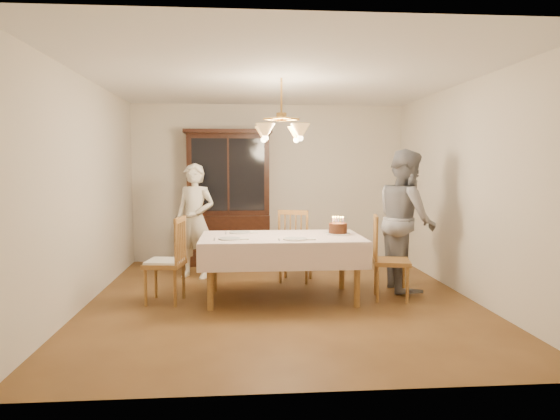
{
  "coord_description": "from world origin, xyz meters",
  "views": [
    {
      "loc": [
        -0.49,
        -5.84,
        1.58
      ],
      "look_at": [
        0.0,
        0.2,
        1.05
      ],
      "focal_mm": 32.0,
      "sensor_mm": 36.0,
      "label": 1
    }
  ],
  "objects": [
    {
      "name": "adult_in_grey",
      "position": [
        1.63,
        0.35,
        0.9
      ],
      "size": [
        0.69,
        0.88,
        1.8
      ],
      "primitive_type": "imported",
      "rotation": [
        0.0,
        0.0,
        1.57
      ],
      "color": "slate",
      "rests_on": "ground"
    },
    {
      "name": "elderly_woman",
      "position": [
        -1.13,
        1.25,
        0.81
      ],
      "size": [
        0.7,
        0.59,
        1.62
      ],
      "primitive_type": "imported",
      "rotation": [
        0.0,
        0.0,
        -0.41
      ],
      "color": "beige",
      "rests_on": "ground"
    },
    {
      "name": "chandelier",
      "position": [
        -0.0,
        -0.0,
        1.98
      ],
      "size": [
        0.62,
        0.62,
        0.73
      ],
      "color": "#BF8C3F",
      "rests_on": "ground"
    },
    {
      "name": "chair_right_end",
      "position": [
        1.29,
        -0.11,
        0.44
      ],
      "size": [
        0.5,
        0.52,
        1.0
      ],
      "color": "brown",
      "rests_on": "ground"
    },
    {
      "name": "dining_table",
      "position": [
        0.0,
        0.0,
        0.68
      ],
      "size": [
        1.9,
        1.1,
        0.76
      ],
      "color": "brown",
      "rests_on": "ground"
    },
    {
      "name": "chair_far_side",
      "position": [
        0.27,
        0.9,
        0.44
      ],
      "size": [
        0.55,
        0.53,
        1.0
      ],
      "color": "brown",
      "rests_on": "ground"
    },
    {
      "name": "room_shell",
      "position": [
        0.0,
        0.0,
        1.58
      ],
      "size": [
        5.0,
        5.0,
        5.0
      ],
      "color": "white",
      "rests_on": "ground"
    },
    {
      "name": "place_setting_far_left",
      "position": [
        -0.48,
        0.29,
        0.77
      ],
      "size": [
        0.41,
        0.26,
        0.02
      ],
      "color": "white",
      "rests_on": "dining_table"
    },
    {
      "name": "place_setting_near_left",
      "position": [
        -0.6,
        -0.23,
        0.77
      ],
      "size": [
        0.4,
        0.25,
        0.02
      ],
      "color": "white",
      "rests_on": "dining_table"
    },
    {
      "name": "place_setting_near_right",
      "position": [
        0.14,
        -0.31,
        0.77
      ],
      "size": [
        0.42,
        0.27,
        0.02
      ],
      "color": "white",
      "rests_on": "dining_table"
    },
    {
      "name": "china_hutch",
      "position": [
        -0.67,
        2.25,
        1.04
      ],
      "size": [
        1.38,
        0.54,
        2.16
      ],
      "color": "black",
      "rests_on": "ground"
    },
    {
      "name": "chair_left_end",
      "position": [
        -1.36,
        -0.05,
        0.45
      ],
      "size": [
        0.48,
        0.5,
        1.0
      ],
      "color": "brown",
      "rests_on": "ground"
    },
    {
      "name": "birthday_cake",
      "position": [
        0.7,
        0.1,
        0.82
      ],
      "size": [
        0.3,
        0.3,
        0.22
      ],
      "color": "white",
      "rests_on": "dining_table"
    },
    {
      "name": "ground",
      "position": [
        0.0,
        0.0,
        0.0
      ],
      "size": [
        5.0,
        5.0,
        0.0
      ],
      "primitive_type": "plane",
      "color": "brown",
      "rests_on": "ground"
    }
  ]
}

